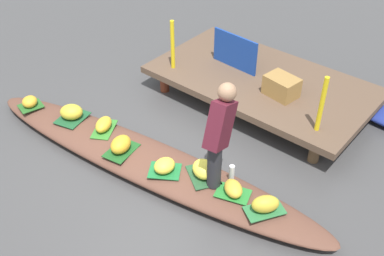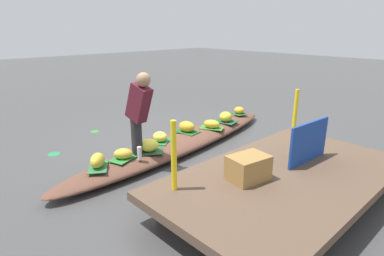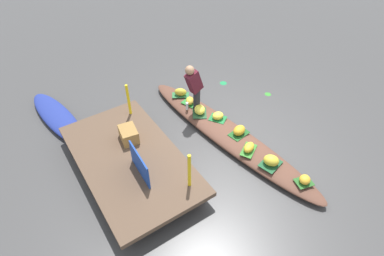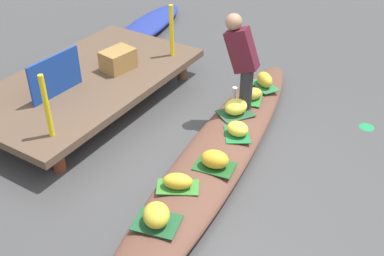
# 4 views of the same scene
# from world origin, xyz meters

# --- Properties ---
(canal_water) EXTENTS (40.00, 40.00, 0.00)m
(canal_water) POSITION_xyz_m (0.00, 0.00, 0.00)
(canal_water) COLOR #444343
(canal_water) RESTS_ON ground
(dock_platform) EXTENTS (3.20, 1.80, 0.39)m
(dock_platform) POSITION_xyz_m (0.29, 2.18, 0.33)
(dock_platform) COLOR brown
(dock_platform) RESTS_ON ground
(vendor_boat) EXTENTS (5.05, 1.38, 0.22)m
(vendor_boat) POSITION_xyz_m (0.00, 0.00, 0.11)
(vendor_boat) COLOR brown
(vendor_boat) RESTS_ON ground
(moored_boat) EXTENTS (2.46, 0.93, 0.20)m
(moored_boat) POSITION_xyz_m (2.68, 2.96, 0.10)
(moored_boat) COLOR navy
(moored_boat) RESTS_ON ground
(leaf_mat_0) EXTENTS (0.42, 0.49, 0.01)m
(leaf_mat_0) POSITION_xyz_m (-1.25, -0.09, 0.22)
(leaf_mat_0) COLOR #1D522D
(leaf_mat_0) RESTS_ON vendor_boat
(banana_bunch_0) EXTENTS (0.39, 0.38, 0.20)m
(banana_bunch_0) POSITION_xyz_m (-1.25, -0.09, 0.32)
(banana_bunch_0) COLOR gold
(banana_bunch_0) RESTS_ON vendor_boat
(leaf_mat_1) EXTENTS (0.36, 0.47, 0.01)m
(leaf_mat_1) POSITION_xyz_m (-0.24, -0.14, 0.22)
(leaf_mat_1) COLOR #1E5722
(leaf_mat_1) RESTS_ON vendor_boat
(banana_bunch_1) EXTENTS (0.29, 0.35, 0.20)m
(banana_bunch_1) POSITION_xyz_m (-0.24, -0.14, 0.32)
(banana_bunch_1) COLOR gold
(banana_bunch_1) RESTS_ON vendor_boat
(leaf_mat_3) EXTENTS (0.53, 0.50, 0.01)m
(leaf_mat_3) POSITION_xyz_m (0.81, 0.16, 0.22)
(leaf_mat_3) COLOR #27522F
(leaf_mat_3) RESTS_ON vendor_boat
(banana_bunch_3) EXTENTS (0.38, 0.35, 0.19)m
(banana_bunch_3) POSITION_xyz_m (0.81, 0.16, 0.32)
(banana_bunch_3) COLOR #F9E748
(banana_bunch_3) RESTS_ON vendor_boat
(leaf_mat_4) EXTENTS (0.42, 0.49, 0.01)m
(leaf_mat_4) POSITION_xyz_m (-0.73, 0.01, 0.22)
(leaf_mat_4) COLOR #357F2C
(leaf_mat_4) RESTS_ON vendor_boat
(banana_bunch_4) EXTENTS (0.30, 0.36, 0.16)m
(banana_bunch_4) POSITION_xyz_m (-0.73, 0.01, 0.30)
(banana_bunch_4) COLOR gold
(banana_bunch_4) RESTS_ON vendor_boat
(leaf_mat_5) EXTENTS (0.47, 0.44, 0.01)m
(leaf_mat_5) POSITION_xyz_m (0.42, -0.07, 0.22)
(leaf_mat_5) COLOR #1E7438
(leaf_mat_5) RESTS_ON vendor_boat
(banana_bunch_5) EXTENTS (0.25, 0.29, 0.16)m
(banana_bunch_5) POSITION_xyz_m (0.42, -0.07, 0.30)
(banana_bunch_5) COLOR yellow
(banana_bunch_5) RESTS_ON vendor_boat
(leaf_mat_6) EXTENTS (0.44, 0.35, 0.01)m
(leaf_mat_6) POSITION_xyz_m (1.25, 0.15, 0.22)
(leaf_mat_6) COLOR #298031
(leaf_mat_6) RESTS_ON vendor_boat
(banana_bunch_6) EXTENTS (0.33, 0.31, 0.15)m
(banana_bunch_6) POSITION_xyz_m (1.25, 0.15, 0.30)
(banana_bunch_6) COLOR gold
(banana_bunch_6) RESTS_ON vendor_boat
(leaf_mat_7) EXTENTS (0.43, 0.48, 0.01)m
(leaf_mat_7) POSITION_xyz_m (1.65, 0.16, 0.22)
(leaf_mat_7) COLOR #2D713D
(leaf_mat_7) RESTS_ON vendor_boat
(banana_bunch_7) EXTENTS (0.34, 0.35, 0.19)m
(banana_bunch_7) POSITION_xyz_m (1.65, 0.16, 0.32)
(banana_bunch_7) COLOR gold
(banana_bunch_7) RESTS_ON vendor_boat
(vendor_person) EXTENTS (0.23, 0.46, 1.23)m
(vendor_person) POSITION_xyz_m (0.98, 0.21, 0.92)
(vendor_person) COLOR #28282D
(vendor_person) RESTS_ON vendor_boat
(water_bottle) EXTENTS (0.06, 0.06, 0.19)m
(water_bottle) POSITION_xyz_m (1.09, 0.33, 0.31)
(water_bottle) COLOR white
(water_bottle) RESTS_ON vendor_boat
(market_banner) EXTENTS (0.79, 0.08, 0.53)m
(market_banner) POSITION_xyz_m (-0.21, 2.18, 0.65)
(market_banner) COLOR #183C94
(market_banner) RESTS_ON dock_platform
(railing_post_west) EXTENTS (0.06, 0.06, 0.76)m
(railing_post_west) POSITION_xyz_m (-0.91, 1.58, 0.77)
(railing_post_west) COLOR yellow
(railing_post_west) RESTS_ON dock_platform
(railing_post_east) EXTENTS (0.06, 0.06, 0.76)m
(railing_post_east) POSITION_xyz_m (1.49, 1.58, 0.77)
(railing_post_east) COLOR yellow
(railing_post_east) RESTS_ON dock_platform
(produce_crate) EXTENTS (0.48, 0.38, 0.28)m
(produce_crate) POSITION_xyz_m (0.74, 1.97, 0.53)
(produce_crate) COLOR olive
(produce_crate) RESTS_ON dock_platform
(drifting_plant_1) EXTENTS (0.27, 0.27, 0.01)m
(drifting_plant_1) POSITION_xyz_m (1.73, -1.27, 0.00)
(drifting_plant_1) COLOR #1E8749
(drifting_plant_1) RESTS_ON ground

